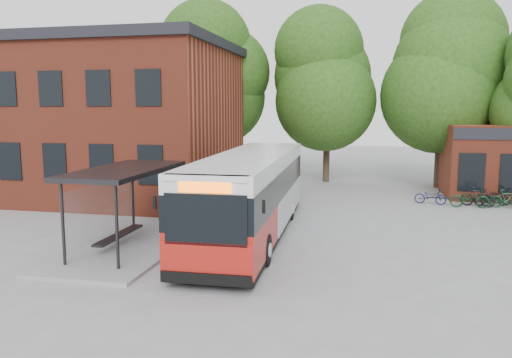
% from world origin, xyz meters
% --- Properties ---
extents(ground, '(100.00, 100.00, 0.00)m').
position_xyz_m(ground, '(0.00, 0.00, 0.00)').
color(ground, gray).
extents(station_building, '(18.40, 10.40, 8.50)m').
position_xyz_m(station_building, '(-13.00, 9.00, 4.25)').
color(station_building, maroon).
rests_on(station_building, ground).
extents(bus_shelter, '(3.60, 7.00, 2.90)m').
position_xyz_m(bus_shelter, '(-4.50, -1.00, 1.45)').
color(bus_shelter, '#252528').
rests_on(bus_shelter, ground).
extents(bike_rail, '(5.20, 0.10, 0.38)m').
position_xyz_m(bike_rail, '(9.28, 10.00, 0.19)').
color(bike_rail, '#252528').
rests_on(bike_rail, ground).
extents(tree_0, '(7.92, 7.92, 11.00)m').
position_xyz_m(tree_0, '(-6.00, 16.00, 5.50)').
color(tree_0, '#1F4011').
rests_on(tree_0, ground).
extents(tree_1, '(7.92, 7.92, 10.40)m').
position_xyz_m(tree_1, '(1.00, 17.00, 5.20)').
color(tree_1, '#1F4011').
rests_on(tree_1, ground).
extents(tree_2, '(7.92, 7.92, 11.00)m').
position_xyz_m(tree_2, '(8.00, 16.00, 5.50)').
color(tree_2, '#1F4011').
rests_on(tree_2, ground).
extents(city_bus, '(3.07, 12.59, 3.18)m').
position_xyz_m(city_bus, '(-0.69, 1.79, 1.59)').
color(city_bus, '#AA1912').
rests_on(city_bus, ground).
extents(bicycle_0, '(1.64, 0.87, 0.82)m').
position_xyz_m(bicycle_0, '(6.89, 10.01, 0.41)').
color(bicycle_0, '#0E1348').
rests_on(bicycle_0, ground).
extents(bicycle_2, '(1.85, 0.68, 0.96)m').
position_xyz_m(bicycle_2, '(8.68, 9.44, 0.48)').
color(bicycle_2, black).
rests_on(bicycle_2, ground).
extents(bicycle_3, '(1.70, 1.03, 0.99)m').
position_xyz_m(bicycle_3, '(9.13, 9.85, 0.49)').
color(bicycle_3, black).
rests_on(bicycle_3, ground).
extents(bicycle_4, '(1.94, 1.09, 0.97)m').
position_xyz_m(bicycle_4, '(9.87, 10.24, 0.48)').
color(bicycle_4, black).
rests_on(bicycle_4, ground).
extents(bicycle_5, '(1.61, 0.93, 0.93)m').
position_xyz_m(bicycle_5, '(10.43, 9.61, 0.47)').
color(bicycle_5, '#144225').
rests_on(bicycle_5, ground).
extents(bicycle_6, '(1.89, 1.26, 0.94)m').
position_xyz_m(bicycle_6, '(10.14, 10.31, 0.47)').
color(bicycle_6, black).
rests_on(bicycle_6, ground).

